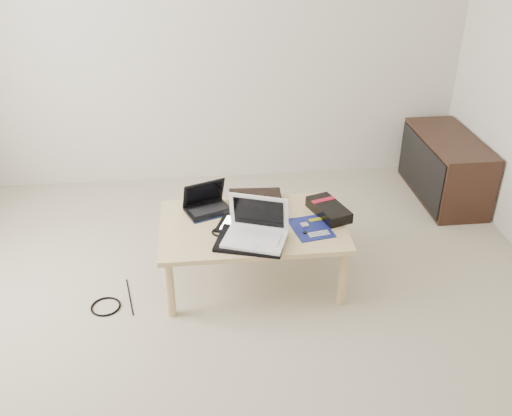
{
  "coord_description": "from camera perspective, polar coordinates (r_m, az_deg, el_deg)",
  "views": [
    {
      "loc": [
        -0.13,
        -2.38,
        2.17
      ],
      "look_at": [
        0.19,
        0.53,
        0.51
      ],
      "focal_mm": 40.0,
      "sensor_mm": 36.0,
      "label": 1
    }
  ],
  "objects": [
    {
      "name": "white_laptop",
      "position": [
        3.22,
        -0.0,
        -2.21
      ],
      "size": [
        0.4,
        0.35,
        0.25
      ],
      "color": "white",
      "rests_on": "neoprene_sleeve"
    },
    {
      "name": "tablet",
      "position": [
        3.39,
        -1.52,
        -1.75
      ],
      "size": [
        0.32,
        0.28,
        0.01
      ],
      "color": "black",
      "rests_on": "coffee_table"
    },
    {
      "name": "ground",
      "position": [
        3.22,
        -2.43,
        -12.75
      ],
      "size": [
        4.0,
        4.0,
        0.0
      ],
      "primitive_type": "plane",
      "color": "beige",
      "rests_on": "ground"
    },
    {
      "name": "room_shell",
      "position": [
        2.43,
        -3.3,
        17.81
      ],
      "size": [
        4.2,
        4.2,
        2.7
      ],
      "color": "beige",
      "rests_on": "ground"
    },
    {
      "name": "media_cabinet",
      "position": [
        4.68,
        18.33,
        3.87
      ],
      "size": [
        0.41,
        0.9,
        0.5
      ],
      "color": "#361F16",
      "rests_on": "ground"
    },
    {
      "name": "book",
      "position": [
        3.63,
        -0.06,
        0.78
      ],
      "size": [
        0.35,
        0.3,
        0.03
      ],
      "color": "black",
      "rests_on": "coffee_table"
    },
    {
      "name": "netbook",
      "position": [
        3.55,
        -4.93,
        0.32
      ],
      "size": [
        0.32,
        0.28,
        0.19
      ],
      "color": "black",
      "rests_on": "coffee_table"
    },
    {
      "name": "remote",
      "position": [
        3.54,
        2.86,
        -0.28
      ],
      "size": [
        0.06,
        0.21,
        0.02
      ],
      "color": "silver",
      "rests_on": "coffee_table"
    },
    {
      "name": "floor_cable_coil",
      "position": [
        3.52,
        -14.8,
        -9.51
      ],
      "size": [
        0.21,
        0.21,
        0.01
      ],
      "primitive_type": "torus",
      "rotation": [
        0.0,
        0.0,
        -0.24
      ],
      "color": "black",
      "rests_on": "ground"
    },
    {
      "name": "coffee_table",
      "position": [
        3.44,
        -0.4,
        -2.3
      ],
      "size": [
        1.1,
        0.7,
        0.4
      ],
      "color": "#D4AF7F",
      "rests_on": "ground"
    },
    {
      "name": "gpu_box",
      "position": [
        3.52,
        7.28,
        -0.15
      ],
      "size": [
        0.24,
        0.34,
        0.07
      ],
      "color": "black",
      "rests_on": "coffee_table"
    },
    {
      "name": "cable_coil",
      "position": [
        3.33,
        -3.61,
        -2.41
      ],
      "size": [
        0.13,
        0.13,
        0.01
      ],
      "primitive_type": "torus",
      "rotation": [
        0.0,
        0.0,
        -0.34
      ],
      "color": "black",
      "rests_on": "coffee_table"
    },
    {
      "name": "floor_cable_trail",
      "position": [
        3.56,
        -12.52,
        -8.64
      ],
      "size": [
        0.08,
        0.35,
        0.01
      ],
      "primitive_type": "cylinder",
      "rotation": [
        1.57,
        0.0,
        0.19
      ],
      "color": "black",
      "rests_on": "ground"
    },
    {
      "name": "motherboard",
      "position": [
        3.38,
        5.53,
        -1.99
      ],
      "size": [
        0.26,
        0.3,
        0.01
      ],
      "color": "#0D0F53",
      "rests_on": "coffee_table"
    },
    {
      "name": "neoprene_sleeve",
      "position": [
        3.24,
        -0.54,
        -3.3
      ],
      "size": [
        0.45,
        0.38,
        0.02
      ],
      "primitive_type": "cube",
      "rotation": [
        0.0,
        0.0,
        -0.3
      ],
      "color": "black",
      "rests_on": "coffee_table"
    }
  ]
}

